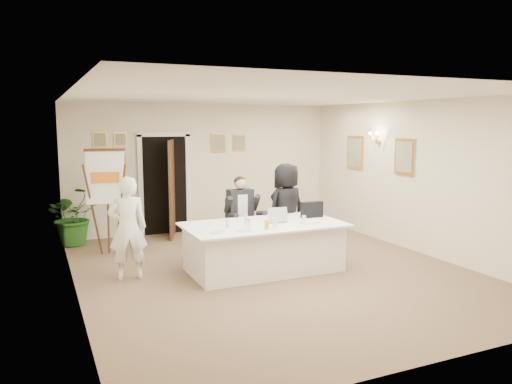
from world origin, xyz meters
The scene contains 28 objects.
floor centered at (0.00, 0.00, 0.00)m, with size 7.00×7.00×0.00m, color brown.
ceiling centered at (0.00, 0.00, 2.80)m, with size 6.00×7.00×0.02m, color white.
wall_back centered at (0.00, 3.50, 1.40)m, with size 6.00×0.10×2.80m, color beige.
wall_front centered at (0.00, -3.50, 1.40)m, with size 6.00×0.10×2.80m, color beige.
wall_left centered at (-3.00, 0.00, 1.40)m, with size 0.10×7.00×2.80m, color beige.
wall_right centered at (3.00, 0.00, 1.40)m, with size 0.10×7.00×2.80m, color beige.
doorway centered at (-0.88, 3.32, 1.04)m, with size 1.14×0.86×2.20m.
pictures_back_wall centered at (-0.80, 3.47, 1.85)m, with size 3.40×0.06×0.80m, color #D59548, non-canonical shape.
pictures_right_wall centered at (2.97, 1.20, 1.75)m, with size 0.06×2.20×0.80m, color #D59548, non-canonical shape.
wall_sconce centered at (2.90, 1.20, 2.10)m, with size 0.20×0.30×0.24m, color gold, non-canonical shape.
conference_table centered at (-0.11, 0.09, 0.39)m, with size 2.56×1.37×0.78m.
seated_man centered at (-0.05, 1.18, 0.73)m, with size 0.62×0.66×1.45m, color black, non-canonical shape.
flip_chart centered at (-2.29, 2.07, 0.88)m, with size 0.68×0.48×1.90m.
standing_man centered at (-2.20, 0.52, 0.80)m, with size 0.58×0.38×1.59m, color white.
standing_woman centered at (0.72, 0.90, 0.83)m, with size 0.81×0.53×1.67m, color black.
potted_palm centered at (-2.80, 3.20, 0.58)m, with size 1.05×0.91×1.16m, color #245A1E.
laptop centered at (0.12, 0.16, 0.91)m, with size 0.32×0.34×0.28m, color #B7BABC, non-canonical shape.
laptop_bag centered at (0.87, 0.24, 0.91)m, with size 0.39×0.11×0.27m, color black.
paper_stack centered at (0.60, -0.17, 0.79)m, with size 0.32×0.22×0.03m, color white.
plate_left centered at (-1.02, -0.24, 0.78)m, with size 0.22×0.22×0.01m, color white.
plate_mid centered at (-0.61, -0.29, 0.78)m, with size 0.24×0.24×0.01m, color white.
plate_near centered at (-0.14, -0.29, 0.78)m, with size 0.23×0.23×0.01m, color white.
glass_a centered at (-0.76, 0.02, 0.84)m, with size 0.07×0.07×0.14m, color silver.
glass_b centered at (-0.08, -0.25, 0.84)m, with size 0.07×0.07×0.14m, color silver.
glass_c centered at (0.46, -0.21, 0.84)m, with size 0.07×0.07×0.14m, color silver.
glass_d centered at (-0.37, 0.22, 0.84)m, with size 0.06×0.06×0.14m, color silver.
oj_glass centered at (-0.26, -0.33, 0.84)m, with size 0.07×0.07×0.13m, color orange.
steel_jug centered at (-0.44, -0.03, 0.83)m, with size 0.09×0.09×0.11m, color silver.
Camera 1 is at (-3.45, -7.07, 2.38)m, focal length 35.00 mm.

